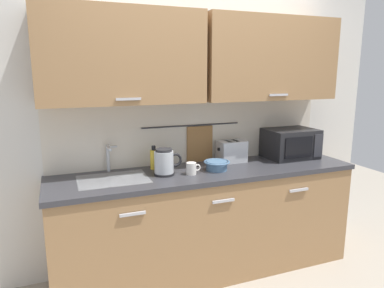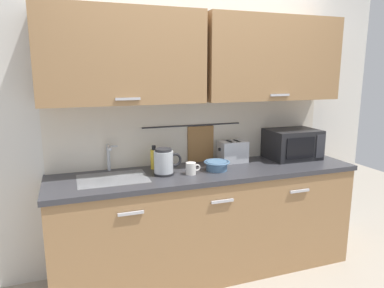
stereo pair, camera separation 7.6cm
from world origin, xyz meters
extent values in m
plane|color=#9E9384|center=(0.00, 0.00, 0.00)|extent=(8.00, 8.00, 0.00)
cube|color=#997047|center=(0.00, 0.30, 0.43)|extent=(2.50, 0.60, 0.86)
cube|color=#B7B7BC|center=(-0.69, -0.01, 0.74)|extent=(0.18, 0.02, 0.02)
cube|color=#B7B7BC|center=(0.00, -0.01, 0.74)|extent=(0.18, 0.02, 0.02)
cube|color=#B7B7BC|center=(0.69, -0.01, 0.74)|extent=(0.18, 0.02, 0.02)
cube|color=#333338|center=(0.00, 0.30, 0.88)|extent=(2.53, 0.63, 0.04)
cube|color=#9EA0A5|center=(-0.76, 0.32, 0.85)|extent=(0.52, 0.38, 0.09)
cube|color=silver|center=(0.00, 0.63, 1.25)|extent=(3.70, 0.06, 2.50)
cube|color=beige|center=(0.00, 0.59, 1.18)|extent=(2.50, 0.01, 0.55)
cube|color=#997047|center=(-0.63, 0.43, 1.80)|extent=(1.23, 0.33, 0.70)
cube|color=#B7B7BC|center=(-0.63, 0.26, 1.50)|extent=(0.18, 0.01, 0.02)
cube|color=#997047|center=(0.63, 0.43, 1.80)|extent=(1.23, 0.33, 0.70)
cube|color=#B7B7BC|center=(0.63, 0.26, 1.50)|extent=(0.18, 0.01, 0.02)
cylinder|color=#333338|center=(-0.03, 0.58, 1.23)|extent=(0.90, 0.01, 0.01)
cube|color=olive|center=(0.05, 0.58, 1.05)|extent=(0.24, 0.02, 0.34)
cylinder|color=#B2B5BA|center=(-0.76, 0.55, 1.01)|extent=(0.03, 0.03, 0.22)
cylinder|color=#B2B5BA|center=(-0.76, 0.47, 1.11)|extent=(0.02, 0.16, 0.02)
cube|color=#B2B5BA|center=(-0.72, 0.55, 1.10)|extent=(0.07, 0.02, 0.01)
cube|color=black|center=(0.89, 0.41, 1.04)|extent=(0.46, 0.34, 0.27)
cube|color=black|center=(0.86, 0.24, 1.04)|extent=(0.29, 0.01, 0.18)
cube|color=#2D2D33|center=(1.07, 0.24, 1.04)|extent=(0.09, 0.01, 0.21)
cylinder|color=black|center=(-0.37, 0.29, 0.91)|extent=(0.16, 0.16, 0.02)
cylinder|color=#B2B7BC|center=(-0.37, 0.29, 1.00)|extent=(0.15, 0.15, 0.17)
cylinder|color=#262628|center=(-0.37, 0.29, 1.10)|extent=(0.13, 0.13, 0.02)
torus|color=black|center=(-0.28, 0.29, 1.01)|extent=(0.11, 0.02, 0.11)
cylinder|color=yellow|center=(-0.40, 0.48, 0.98)|extent=(0.06, 0.06, 0.16)
cylinder|color=black|center=(-0.40, 0.48, 1.08)|extent=(0.03, 0.03, 0.04)
cylinder|color=silver|center=(-0.17, 0.23, 0.95)|extent=(0.08, 0.08, 0.09)
torus|color=silver|center=(-0.12, 0.23, 0.95)|extent=(0.06, 0.01, 0.06)
cylinder|color=#4C7093|center=(0.07, 0.26, 0.94)|extent=(0.17, 0.17, 0.07)
torus|color=#4C7093|center=(0.07, 0.26, 0.97)|extent=(0.21, 0.21, 0.01)
cube|color=#B7BABF|center=(0.31, 0.47, 1.00)|extent=(0.24, 0.17, 0.19)
cube|color=black|center=(0.28, 0.47, 1.08)|extent=(0.03, 0.12, 0.01)
cube|color=black|center=(0.35, 0.47, 1.08)|extent=(0.03, 0.12, 0.01)
cube|color=black|center=(0.18, 0.47, 1.02)|extent=(0.02, 0.02, 0.02)
camera|label=1|loc=(-1.12, -2.25, 1.69)|focal=32.87mm
camera|label=2|loc=(-1.05, -2.28, 1.69)|focal=32.87mm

